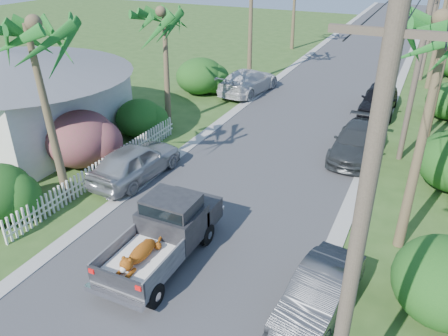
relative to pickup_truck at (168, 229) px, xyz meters
The scene contains 21 objects.
ground 2.34m from the pickup_truck, 72.55° to the right, with size 120.00×120.00×0.00m, color #2F4F1D.
road 23.02m from the pickup_truck, 88.42° to the left, with size 8.00×100.00×0.02m, color #38383A.
curb_left 23.30m from the pickup_truck, 99.06° to the left, with size 0.60×100.00×0.06m, color #A5A39E.
curb_right 23.53m from the pickup_truck, 77.89° to the left, with size 0.60×100.00×0.06m, color #A5A39E.
pickup_truck is the anchor object (origin of this frame).
parked_car_rn 5.20m from the pickup_truck, ahead, with size 1.41×4.03×1.33m, color #34363A.
parked_car_rm 11.23m from the pickup_truck, 67.86° to the left, with size 2.04×5.03×1.46m, color #2D3133.
parked_car_rf 17.71m from the pickup_truck, 75.90° to the left, with size 1.96×4.88×1.66m, color black.
parked_car_ln 5.69m from the pickup_truck, 136.43° to the left, with size 1.90×4.73×1.61m, color #A1A4A7.
parked_car_lf 17.94m from the pickup_truck, 104.09° to the left, with size 2.29×5.64×1.64m, color silver.
palm_l_a 8.19m from the pickup_truck, 169.93° to the left, with size 4.40×4.40×8.20m.
palm_l_b 12.81m from the pickup_truck, 121.69° to the left, with size 4.40×4.40×7.40m.
shrub_l_b 8.21m from the pickup_truck, 150.91° to the left, with size 3.00×3.30×2.60m, color #C11B5E.
shrub_l_c 10.47m from the pickup_truck, 130.27° to the left, with size 2.40×2.64×2.00m, color #154A17.
shrub_l_d 17.61m from the pickup_truck, 114.74° to the left, with size 3.20×3.52×2.40m, color #154A17.
shrub_r_a 8.29m from the pickup_truck, ahead, with size 2.80×3.08×2.30m, color #154A17.
picket_fence 6.42m from the pickup_truck, 146.98° to the left, with size 0.10×11.00×1.00m, color white.
house_left 13.38m from the pickup_truck, 158.03° to the left, with size 9.00×8.00×4.60m.
utility_pole_a 8.24m from the pickup_truck, 32.77° to the right, with size 1.60×0.26×9.00m.
utility_pole_b 13.13m from the pickup_truck, 60.44° to the left, with size 1.60×0.26×9.00m.
utility_pole_c 26.97m from the pickup_truck, 76.51° to the left, with size 1.60×0.26×9.00m.
Camera 1 is at (6.07, -7.82, 9.39)m, focal length 35.00 mm.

